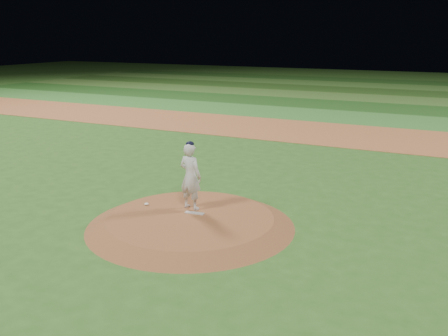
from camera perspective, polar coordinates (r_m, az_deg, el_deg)
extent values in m
plane|color=#2C5C1D|center=(13.36, -3.81, -6.59)|extent=(120.00, 120.00, 0.00)
cube|color=#A35D32|center=(25.97, 11.77, 3.91)|extent=(70.00, 6.00, 0.02)
cube|color=#33772B|center=(31.26, 14.34, 5.62)|extent=(70.00, 5.00, 0.02)
cube|color=#1D4B18|center=(36.11, 16.04, 6.74)|extent=(70.00, 5.00, 0.02)
cube|color=#3B6826|center=(41.00, 17.33, 7.59)|extent=(70.00, 5.00, 0.02)
cube|color=#224717|center=(45.92, 18.35, 8.25)|extent=(70.00, 5.00, 0.02)
cube|color=#396926|center=(50.85, 19.18, 8.79)|extent=(70.00, 5.00, 0.02)
cube|color=#204C18|center=(55.80, 19.86, 9.22)|extent=(70.00, 5.00, 0.02)
cone|color=brown|center=(13.31, -3.81, -6.09)|extent=(5.50, 5.50, 0.25)
cube|color=beige|center=(13.49, -3.38, -5.15)|extent=(0.54, 0.20, 0.03)
ellipsoid|color=white|center=(14.26, -8.86, -4.09)|extent=(0.12, 0.12, 0.07)
imported|color=silver|center=(13.60, -3.85, -0.97)|extent=(0.73, 0.53, 1.85)
ellipsoid|color=black|center=(13.37, -3.92, 2.75)|extent=(0.22, 0.22, 0.15)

